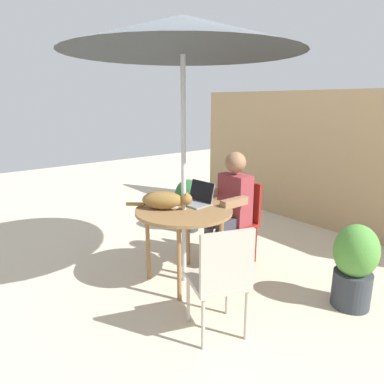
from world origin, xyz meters
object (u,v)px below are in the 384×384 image
patio_table (184,216)px  potted_plant_near_fence (354,264)px  laptop (198,197)px  cat (165,201)px  potted_plant_by_chair (188,202)px  chair_empty (221,275)px  person_seated (230,203)px  patio_umbrella (183,35)px  chair_occupied (240,215)px

patio_table → potted_plant_near_fence: bearing=33.8°
laptop → cat: bearing=-98.2°
cat → potted_plant_by_chair: 1.48m
chair_empty → laptop: bearing=148.9°
cat → potted_plant_near_fence: cat is taller
patio_table → chair_empty: chair_empty is taller
chair_empty → laptop: size_ratio=2.80×
person_seated → laptop: 0.42m
patio_umbrella → laptop: patio_umbrella is taller
laptop → potted_plant_by_chair: 1.28m
laptop → potted_plant_near_fence: laptop is taller
person_seated → laptop: bearing=-98.5°
person_seated → potted_plant_by_chair: bearing=165.1°
patio_umbrella → laptop: 1.48m
patio_table → person_seated: person_seated is taller
chair_occupied → laptop: laptop is taller
patio_table → potted_plant_by_chair: bearing=139.5°
cat → potted_plant_near_fence: (1.38, 0.98, -0.44)m
patio_umbrella → chair_occupied: bearing=90.0°
chair_occupied → cat: cat is taller
patio_table → chair_empty: size_ratio=1.04×
potted_plant_by_chair → patio_umbrella: bearing=-40.5°
cat → potted_plant_near_fence: size_ratio=0.71×
patio_table → patio_umbrella: 1.59m
potted_plant_by_chair → patio_table: bearing=-40.5°
person_seated → cat: person_seated is taller
laptop → person_seated: bearing=81.5°
patio_table → laptop: size_ratio=2.91×
potted_plant_near_fence → chair_empty: bearing=-109.7°
patio_table → potted_plant_near_fence: 1.55m
cat → chair_empty: bearing=-11.1°
patio_table → person_seated: size_ratio=0.75×
patio_table → cat: 0.23m
person_seated → cat: size_ratio=2.31×
chair_occupied → laptop: bearing=-96.1°
potted_plant_by_chair → chair_occupied: bearing=-6.8°
cat → chair_occupied: bearing=83.1°
laptop → cat: laptop is taller
patio_umbrella → chair_empty: size_ratio=2.73×
patio_table → patio_umbrella: patio_umbrella is taller
patio_table → potted_plant_by_chair: (-1.06, 0.91, -0.28)m
laptop → cat: size_ratio=0.60×
patio_table → laptop: 0.27m
chair_empty → patio_table: bearing=159.3°
chair_occupied → potted_plant_by_chair: (-1.06, 0.13, -0.12)m
laptop → potted_plant_near_fence: size_ratio=0.43×
patio_table → chair_occupied: chair_occupied is taller
person_seated → cat: (-0.11, -0.76, 0.14)m
person_seated → cat: bearing=-98.3°
potted_plant_near_fence → potted_plant_by_chair: bearing=178.5°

